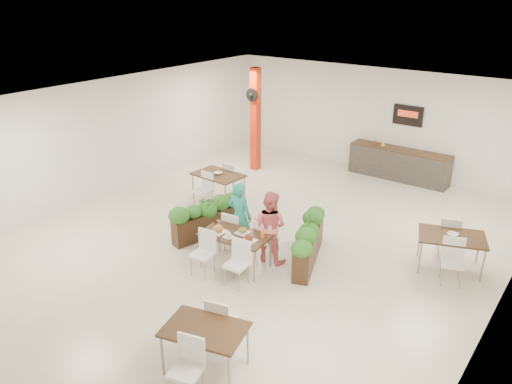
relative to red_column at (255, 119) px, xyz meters
The scene contains 12 objects.
ground 5.11m from the red_column, 51.64° to the right, with size 12.00×12.00×0.00m, color beige.
room_shell 4.85m from the red_column, 51.64° to the right, with size 10.10×12.10×3.22m.
red_column is the anchor object (origin of this frame).
service_counter 4.56m from the red_column, 25.00° to the left, with size 3.00×0.64×2.20m.
main_table 6.14m from the red_column, 57.24° to the right, with size 1.48×1.74×0.92m.
diner_man 5.36m from the red_column, 56.96° to the right, with size 0.57×0.38×1.57m, color teal.
diner_woman 5.83m from the red_column, 50.28° to the right, with size 0.76×0.59×1.56m, color #F16B73.
planter_left 4.92m from the red_column, 66.62° to the right, with size 0.76×1.84×0.98m.
planter_right 6.02m from the red_column, 42.32° to the right, with size 1.02×1.96×1.09m.
side_table_a 2.89m from the red_column, 74.89° to the right, with size 1.36×1.64×0.92m.
side_table_b 7.37m from the red_column, 20.21° to the right, with size 1.52×1.66×0.92m.
side_table_c 9.16m from the red_column, 57.98° to the right, with size 1.38×1.67×0.92m.
Camera 1 is at (6.02, -8.30, 5.39)m, focal length 35.00 mm.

